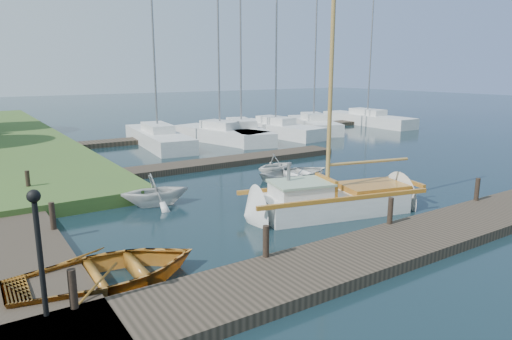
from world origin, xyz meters
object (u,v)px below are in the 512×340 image
mooring_post_0 (73,289)px  mooring_post_4 (52,216)px  mooring_post_3 (477,189)px  marina_boat_5 (314,124)px  mooring_post_2 (390,211)px  marina_boat_2 (220,133)px  mooring_post_5 (28,181)px  lamp_post (38,236)px  tender_b (155,188)px  tender_d (276,163)px  marina_boat_4 (276,128)px  dinghy (108,268)px  marina_boat_1 (158,137)px  mooring_post_1 (266,241)px  sailboat (336,202)px  tender_c (297,171)px  marina_boat_7 (367,118)px  marina_boat_3 (241,131)px

mooring_post_0 → mooring_post_4: size_ratio=1.00×
mooring_post_3 → marina_boat_5: marina_boat_5 is taller
mooring_post_2 → marina_boat_2: 18.99m
mooring_post_5 → lamp_post: 10.12m
tender_b → tender_d: size_ratio=1.14×
marina_boat_2 → marina_boat_4: 4.84m
marina_boat_4 → mooring_post_2: bearing=147.5°
mooring_post_2 → dinghy: (-8.03, 1.17, -0.26)m
tender_d → marina_boat_1: bearing=-0.4°
lamp_post → marina_boat_2: marina_boat_2 is taller
mooring_post_1 → tender_b: (-0.29, 6.59, -0.06)m
mooring_post_3 → sailboat: (-4.40, 2.42, -0.36)m
mooring_post_0 → mooring_post_3: same height
dinghy → marina_boat_1: 19.93m
tender_d → tender_c: bearing=-167.6°
mooring_post_1 → marina_boat_5: bearing=47.1°
mooring_post_2 → tender_b: (-4.79, 6.59, -0.06)m
mooring_post_4 → tender_d: 10.62m
mooring_post_0 → mooring_post_3: size_ratio=1.00×
lamp_post → tender_d: lamp_post is taller
dinghy → lamp_post: bearing=129.1°
dinghy → marina_boat_1: marina_boat_1 is taller
marina_boat_1 → mooring_post_0: bearing=160.5°
mooring_post_3 → mooring_post_4: same height
tender_c → marina_boat_7: bearing=-52.8°
mooring_post_3 → mooring_post_4: 13.93m
tender_d → mooring_post_3: bearing=-168.0°
mooring_post_2 → mooring_post_1: bearing=180.0°
dinghy → tender_d: tender_d is taller
mooring_post_3 → lamp_post: (-14.00, 0.00, 1.17)m
dinghy → tender_b: 6.31m
mooring_post_1 → mooring_post_3: (9.00, 0.00, 0.00)m
sailboat → mooring_post_2: bearing=-79.1°
mooring_post_4 → marina_boat_2: marina_boat_2 is taller
tender_b → marina_boat_7: size_ratio=0.20×
sailboat → mooring_post_3: bearing=-15.5°
mooring_post_3 → tender_d: tender_d is taller
marina_boat_2 → mooring_post_3: bearing=165.7°
marina_boat_2 → marina_boat_5: bearing=-99.5°
mooring_post_3 → marina_boat_3: (1.76, 18.69, -0.13)m
mooring_post_2 → sailboat: bearing=87.6°
sailboat → marina_boat_2: (4.32, 16.05, 0.23)m
marina_boat_7 → mooring_post_3: bearing=142.9°
mooring_post_1 → marina_boat_4: (13.76, 18.69, -0.13)m
mooring_post_3 → marina_boat_1: bearing=102.3°
mooring_post_4 → marina_boat_2: 18.66m
tender_d → marina_boat_3: size_ratio=0.18×
mooring_post_0 → mooring_post_2: same height
mooring_post_1 → mooring_post_4: (-4.00, 5.00, 0.00)m
tender_d → lamp_post: bearing=118.6°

